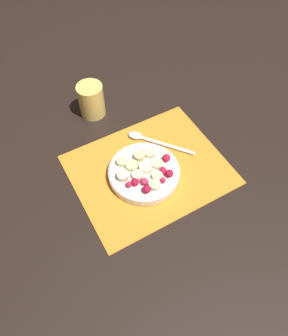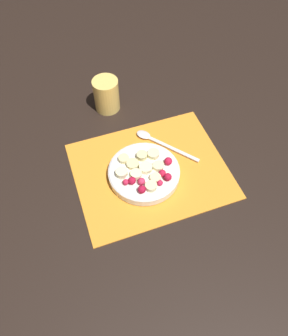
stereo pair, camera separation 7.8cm
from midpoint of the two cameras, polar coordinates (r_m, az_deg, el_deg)
ground_plane at (r=0.82m, az=-1.80°, el=-0.55°), size 3.00×3.00×0.00m
placemat at (r=0.82m, az=-1.80°, el=-0.43°), size 0.37×0.30×0.01m
fruit_bowl at (r=0.80m, az=-2.79°, el=-0.87°), size 0.18×0.18×0.04m
spoon at (r=0.88m, az=-1.92°, el=4.88°), size 0.13×0.16×0.01m
drinking_glass at (r=0.94m, az=-11.58°, el=11.36°), size 0.07×0.07×0.10m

